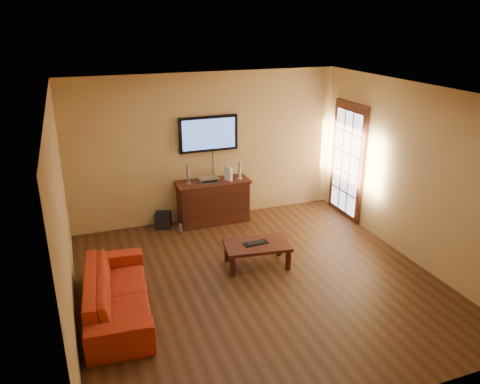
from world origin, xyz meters
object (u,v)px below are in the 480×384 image
bottle (180,228)px  media_console (213,202)px  speaker_left (188,175)px  keyboard (256,243)px  game_console (228,174)px  speaker_right (240,171)px  av_receiver (208,179)px  subwoofer (163,220)px  coffee_table (257,247)px  sofa (117,286)px  television (208,134)px

bottle → media_console: bearing=21.0°
speaker_left → keyboard: 1.99m
speaker_left → game_console: (0.74, -0.06, -0.04)m
speaker_right → game_console: speaker_right is taller
av_receiver → game_console: bearing=-9.0°
subwoofer → coffee_table: bearing=-41.2°
sofa → speaker_left: bearing=-28.7°
media_console → game_console: game_console is taller
speaker_right → bottle: speaker_right is taller
av_receiver → bottle: av_receiver is taller
bottle → speaker_right: bearing=11.3°
speaker_left → game_console: 0.74m
game_console → speaker_left: bearing=155.2°
bottle → av_receiver: bearing=25.0°
speaker_right → subwoofer: (-1.43, 0.11, -0.81)m
av_receiver → bottle: bearing=-156.8°
television → game_console: television is taller
speaker_right → subwoofer: 1.65m
television → keyboard: television is taller
speaker_left → bottle: bearing=-129.5°
television → bottle: 1.75m
av_receiver → game_console: size_ratio=1.47×
sofa → coffee_table: bearing=-71.9°
bottle → game_console: bearing=13.6°
speaker_left → av_receiver: 0.38m
coffee_table → speaker_right: speaker_right is taller
coffee_table → keyboard: (-0.02, 0.01, 0.06)m
av_receiver → subwoofer: av_receiver is taller
television → subwoofer: (-0.93, -0.13, -1.49)m
speaker_right → coffee_table: bearing=-101.8°
media_console → speaker_right: size_ratio=4.02×
television → game_console: (0.29, -0.24, -0.71)m
keyboard → television: bearing=93.5°
television → keyboard: (0.12, -2.00, -1.24)m
television → game_console: 0.80m
speaker_right → bottle: 1.50m
speaker_left → av_receiver: bearing=-2.4°
media_console → bottle: (-0.70, -0.27, -0.31)m
media_console → keyboard: bearing=-86.1°
speaker_left → speaker_right: (0.95, -0.06, -0.01)m
sofa → bottle: sofa is taller
game_console → media_console: bearing=154.4°
game_console → keyboard: (-0.17, -1.75, -0.53)m
coffee_table → game_console: 1.86m
bottle → keyboard: bearing=-61.7°
av_receiver → subwoofer: 1.10m
subwoofer → bottle: subwoofer is taller
speaker_left → subwoofer: 0.95m
subwoofer → keyboard: 2.15m
speaker_left → keyboard: bearing=-72.6°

